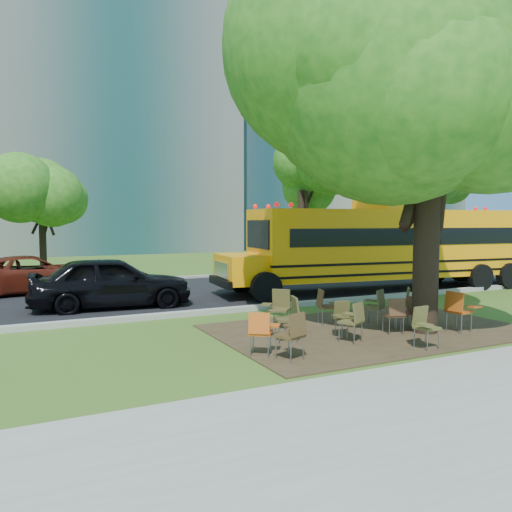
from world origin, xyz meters
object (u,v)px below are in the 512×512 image
chair_4 (395,312)px  chair_10 (326,303)px  chair_8 (288,314)px  chair_6 (406,309)px  chair_9 (279,305)px  chair_11 (376,303)px  chair_1 (262,329)px  chair_2 (354,318)px  chair_0 (293,331)px  black_car (112,282)px  chair_5 (424,323)px  chair_7 (459,308)px  chair_3 (343,315)px  main_tree (430,86)px  school_bus (393,244)px  chair_12 (413,302)px  bg_car_red (32,275)px

chair_4 → chair_10: chair_10 is taller
chair_8 → chair_6: bearing=-77.6°
chair_9 → chair_11: (2.27, -0.69, -0.03)m
chair_1 → chair_11: size_ratio=0.96×
chair_4 → chair_2: bearing=-155.2°
chair_0 → black_car: size_ratio=0.20×
chair_5 → chair_6: size_ratio=1.04×
chair_2 → chair_7: chair_7 is taller
chair_2 → chair_7: bearing=-31.5°
chair_5 → chair_9: 3.29m
chair_3 → chair_11: chair_11 is taller
main_tree → chair_1: 6.44m
school_bus → chair_3: 8.17m
chair_6 → chair_9: chair_9 is taller
main_tree → chair_3: bearing=166.5°
chair_12 → bg_car_red: 12.73m
chair_5 → black_car: bearing=-61.9°
chair_0 → chair_6: bearing=-3.7°
school_bus → chair_0: bearing=-134.9°
chair_3 → chair_11: 1.53m
chair_0 → chair_1: bearing=106.1°
chair_2 → chair_4: size_ratio=1.04×
school_bus → chair_8: size_ratio=12.58×
chair_1 → chair_12: bearing=46.2°
chair_10 → chair_0: bearing=-27.0°
school_bus → chair_7: size_ratio=12.72×
main_tree → chair_12: main_tree is taller
chair_3 → chair_7: chair_7 is taller
chair_1 → chair_9: 2.37m
main_tree → chair_6: size_ratio=11.29×
chair_9 → black_car: bearing=-13.4°
chair_3 → chair_1: bearing=23.4°
chair_11 → black_car: (-5.22, 5.27, 0.22)m
chair_9 → bg_car_red: size_ratio=0.20×
chair_0 → chair_4: 3.19m
chair_2 → bg_car_red: size_ratio=0.18×
chair_12 → chair_2: bearing=-30.2°
chair_5 → chair_11: size_ratio=0.94×
chair_6 → chair_12: bearing=-38.9°
main_tree → black_car: (-5.72, 6.34, -4.67)m
black_car → chair_8: bearing=-151.3°
main_tree → chair_8: (-3.18, 0.58, -4.84)m
chair_0 → chair_10: (2.27, 2.31, -0.01)m
chair_8 → chair_10: 1.96m
chair_5 → chair_10: bearing=-84.2°
chair_5 → chair_1: bearing=-20.4°
main_tree → chair_0: size_ratio=10.10×
chair_9 → bg_car_red: 10.12m
chair_10 → black_car: (-4.18, 4.69, 0.22)m
chair_9 → black_car: (-2.95, 4.58, 0.19)m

